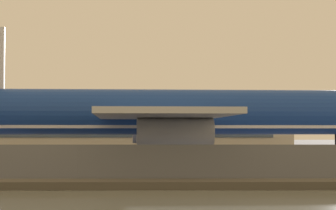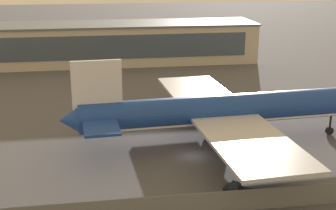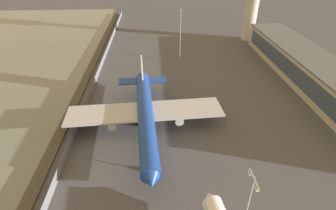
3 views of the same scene
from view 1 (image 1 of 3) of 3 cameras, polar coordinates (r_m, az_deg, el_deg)
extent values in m
plane|color=#4C4C51|center=(61.96, -5.98, -5.62)|extent=(500.00, 500.00, 0.00)
cube|color=#474238|center=(41.62, -8.60, -6.84)|extent=(320.00, 3.00, 0.50)
cube|color=slate|center=(46.00, -7.82, -5.08)|extent=(280.00, 0.08, 2.64)
cylinder|color=slate|center=(46.00, -7.82, -5.08)|extent=(0.10, 0.10, 2.64)
cylinder|color=#193D93|center=(65.80, 0.75, -0.61)|extent=(47.08, 7.37, 4.53)
cube|color=silver|center=(65.77, 0.75, -1.69)|extent=(40.00, 6.04, 0.82)
cube|color=#B7BABF|center=(76.87, -1.71, -1.29)|extent=(11.66, 23.09, 0.45)
cube|color=#B7BABF|center=(54.39, -0.70, -0.83)|extent=(11.66, 23.09, 0.45)
cylinder|color=#B7BABF|center=(75.13, -0.58, -2.39)|extent=(6.70, 2.89, 2.49)
cylinder|color=#B7BABF|center=(56.27, 0.62, -2.38)|extent=(6.70, 2.89, 2.49)
cylinder|color=black|center=(69.15, 14.46, -3.60)|extent=(0.32, 0.32, 2.65)
cylinder|color=black|center=(67.96, -2.19, -3.69)|extent=(0.36, 0.36, 2.65)
cylinder|color=black|center=(68.01, -2.19, -4.81)|extent=(1.52, 1.11, 1.46)
cylinder|color=black|center=(63.21, -2.04, -3.79)|extent=(0.36, 0.36, 2.65)
cylinder|color=black|center=(63.26, -2.04, -4.99)|extent=(1.52, 1.11, 1.46)
cube|color=#1E2328|center=(48.77, -4.21, -5.62)|extent=(3.49, 3.27, 1.11)
cube|color=#283847|center=(49.00, -4.55, -4.66)|extent=(1.68, 1.70, 0.50)
cylinder|color=black|center=(48.98, -5.61, -6.07)|extent=(0.68, 0.61, 0.70)
cylinder|color=black|center=(49.96, -4.51, -6.00)|extent=(0.68, 0.61, 0.70)
cylinder|color=black|center=(47.62, -3.89, -6.18)|extent=(0.68, 0.61, 0.70)
cylinder|color=black|center=(48.63, -2.80, -6.10)|extent=(0.68, 0.61, 0.70)
cube|color=#BCB299|center=(130.59, -11.21, -1.64)|extent=(97.13, 16.02, 10.25)
cube|color=#3D4C5B|center=(122.65, -11.90, -1.35)|extent=(89.36, 0.16, 6.15)
cube|color=#5B5E63|center=(130.76, -11.19, 0.71)|extent=(97.73, 16.62, 0.50)
camera|label=2|loc=(30.33, -85.92, 51.22)|focal=50.00mm
camera|label=3|loc=(102.74, 41.43, 23.05)|focal=28.00mm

